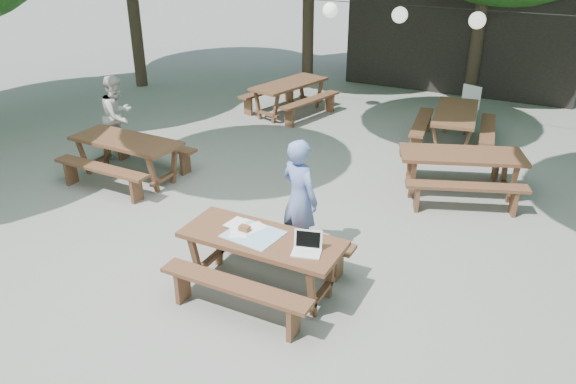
% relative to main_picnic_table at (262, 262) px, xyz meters
% --- Properties ---
extents(ground, '(80.00, 80.00, 0.00)m').
position_rel_main_picnic_table_xyz_m(ground, '(-0.33, 0.99, -0.39)').
color(ground, slate).
rests_on(ground, ground).
extents(pavilion, '(6.00, 3.00, 2.80)m').
position_rel_main_picnic_table_xyz_m(pavilion, '(0.17, 11.49, 1.01)').
color(pavilion, black).
rests_on(pavilion, ground).
extents(main_picnic_table, '(2.00, 1.58, 0.75)m').
position_rel_main_picnic_table_xyz_m(main_picnic_table, '(0.00, 0.00, 0.00)').
color(main_picnic_table, '#4E2C1B').
rests_on(main_picnic_table, ground).
extents(picnic_table_nw, '(2.02, 1.62, 0.75)m').
position_rel_main_picnic_table_xyz_m(picnic_table_nw, '(-3.78, 1.86, 0.00)').
color(picnic_table_nw, '#4E2C1B').
rests_on(picnic_table_nw, ground).
extents(picnic_table_ne, '(2.33, 2.15, 0.75)m').
position_rel_main_picnic_table_xyz_m(picnic_table_ne, '(1.62, 3.86, 0.00)').
color(picnic_table_ne, '#4E2C1B').
rests_on(picnic_table_ne, ground).
extents(picnic_table_far_w, '(2.00, 2.23, 0.75)m').
position_rel_main_picnic_table_xyz_m(picnic_table_far_w, '(-2.95, 6.58, 0.00)').
color(picnic_table_far_w, '#4E2C1B').
rests_on(picnic_table_far_w, ground).
extents(picnic_table_far_e, '(1.82, 2.09, 0.75)m').
position_rel_main_picnic_table_xyz_m(picnic_table_far_e, '(1.04, 6.12, 0.00)').
color(picnic_table_far_e, '#4E2C1B').
rests_on(picnic_table_far_e, ground).
extents(woman, '(0.71, 0.59, 1.67)m').
position_rel_main_picnic_table_xyz_m(woman, '(0.03, 0.99, 0.45)').
color(woman, '#6D83C6').
rests_on(woman, ground).
extents(second_person, '(0.67, 0.83, 1.59)m').
position_rel_main_picnic_table_xyz_m(second_person, '(-4.71, 2.71, 0.41)').
color(second_person, beige).
rests_on(second_person, ground).
extents(plastic_chair, '(0.56, 0.56, 0.90)m').
position_rel_main_picnic_table_xyz_m(plastic_chair, '(1.00, 7.53, -0.13)').
color(plastic_chair, white).
rests_on(plastic_chair, ground).
extents(laptop, '(0.39, 0.34, 0.24)m').
position_rel_main_picnic_table_xyz_m(laptop, '(0.63, -0.05, 0.42)').
color(laptop, white).
rests_on(laptop, main_picnic_table).
extents(tabletop_clutter, '(0.80, 0.62, 0.08)m').
position_rel_main_picnic_table_xyz_m(tabletop_clutter, '(-0.16, 0.01, 0.37)').
color(tabletop_clutter, '#3A94C8').
rests_on(tabletop_clutter, main_picnic_table).
extents(paper_lanterns, '(9.00, 0.34, 0.38)m').
position_rel_main_picnic_table_xyz_m(paper_lanterns, '(-0.52, 6.99, 2.02)').
color(paper_lanterns, black).
rests_on(paper_lanterns, ground).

